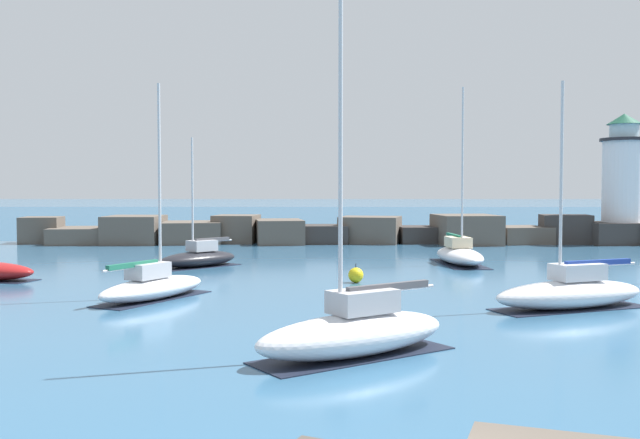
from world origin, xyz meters
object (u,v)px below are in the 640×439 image
(lighthouse, at_px, (623,189))
(sailboat_moored_1, at_px, (571,292))
(mooring_buoy_orange_near, at_px, (356,275))
(sailboat_moored_8, at_px, (355,331))
(sailboat_moored_3, at_px, (199,257))
(sailboat_moored_0, at_px, (153,285))
(sailboat_moored_2, at_px, (459,254))

(lighthouse, distance_m, sailboat_moored_1, 36.25)
(lighthouse, xyz_separation_m, mooring_buoy_orange_near, (-23.39, -25.19, -4.21))
(sailboat_moored_8, height_order, mooring_buoy_orange_near, sailboat_moored_8)
(sailboat_moored_3, xyz_separation_m, sailboat_moored_8, (8.45, -22.33, 0.13))
(lighthouse, bearing_deg, sailboat_moored_3, -150.71)
(lighthouse, relative_size, mooring_buoy_orange_near, 11.43)
(lighthouse, xyz_separation_m, sailboat_moored_8, (-23.99, -40.53, -3.89))
(sailboat_moored_0, relative_size, sailboat_moored_1, 1.04)
(sailboat_moored_8, bearing_deg, sailboat_moored_0, 129.18)
(lighthouse, distance_m, sailboat_moored_8, 47.26)
(lighthouse, xyz_separation_m, sailboat_moored_0, (-32.12, -30.56, -4.01))
(sailboat_moored_2, height_order, sailboat_moored_8, sailboat_moored_2)
(sailboat_moored_8, bearing_deg, sailboat_moored_1, 42.40)
(sailboat_moored_1, bearing_deg, sailboat_moored_2, 94.84)
(lighthouse, distance_m, mooring_buoy_orange_near, 34.63)
(sailboat_moored_0, bearing_deg, sailboat_moored_1, -7.00)
(sailboat_moored_0, distance_m, sailboat_moored_8, 12.87)
(lighthouse, bearing_deg, sailboat_moored_1, -115.17)
(sailboat_moored_8, bearing_deg, sailboat_moored_2, 73.16)
(mooring_buoy_orange_near, bearing_deg, sailboat_moored_3, 142.30)
(sailboat_moored_1, height_order, mooring_buoy_orange_near, sailboat_moored_1)
(sailboat_moored_3, bearing_deg, sailboat_moored_2, 6.39)
(sailboat_moored_1, xyz_separation_m, sailboat_moored_2, (-1.37, 16.18, -0.03))
(lighthouse, height_order, sailboat_moored_8, lighthouse)
(lighthouse, distance_m, sailboat_moored_2, 23.76)
(sailboat_moored_1, bearing_deg, lighthouse, 64.83)
(sailboat_moored_1, distance_m, sailboat_moored_3, 22.38)
(sailboat_moored_2, bearing_deg, sailboat_moored_3, -173.61)
(lighthouse, height_order, sailboat_moored_3, lighthouse)
(lighthouse, xyz_separation_m, sailboat_moored_2, (-16.69, -16.43, -3.97))
(sailboat_moored_1, relative_size, mooring_buoy_orange_near, 9.16)
(sailboat_moored_1, relative_size, sailboat_moored_3, 1.15)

